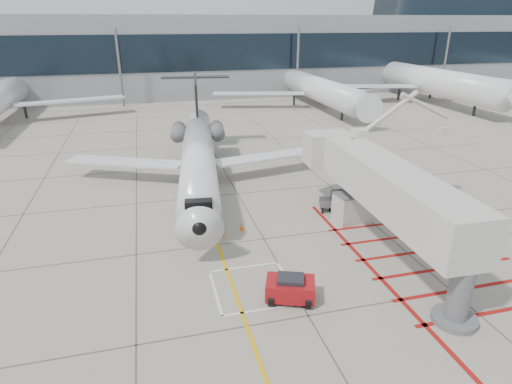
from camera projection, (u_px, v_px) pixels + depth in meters
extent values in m
plane|color=gray|center=(283.00, 272.00, 24.07)|extent=(260.00, 260.00, 0.00)
cone|color=#DA630B|center=(222.00, 232.00, 27.99)|extent=(0.37, 0.37, 0.52)
cone|color=#FF530D|center=(242.00, 227.00, 28.79)|extent=(0.32, 0.32, 0.44)
cube|color=gray|center=(225.00, 53.00, 86.62)|extent=(180.00, 28.00, 14.00)
cube|color=black|center=(240.00, 52.00, 73.63)|extent=(180.00, 0.10, 6.00)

